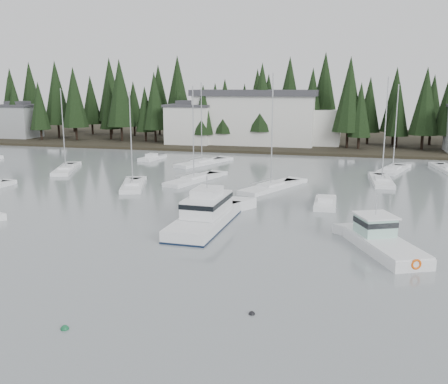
% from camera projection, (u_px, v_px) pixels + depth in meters
% --- Properties ---
extents(ground, '(260.00, 260.00, 0.00)m').
position_uv_depth(ground, '(39.00, 344.00, 24.20)').
color(ground, gray).
rests_on(ground, ground).
extents(far_shore_land, '(240.00, 54.00, 1.00)m').
position_uv_depth(far_shore_land, '(288.00, 139.00, 116.10)').
color(far_shore_land, black).
rests_on(far_shore_land, ground).
extents(conifer_treeline, '(200.00, 22.00, 20.00)m').
position_uv_depth(conifer_treeline, '(282.00, 144.00, 105.68)').
color(conifer_treeline, black).
rests_on(conifer_treeline, ground).
extents(house_west, '(9.54, 7.42, 8.75)m').
position_uv_depth(house_west, '(190.00, 123.00, 102.42)').
color(house_west, silver).
rests_on(house_west, ground).
extents(house_far_west, '(8.48, 7.42, 8.25)m').
position_uv_depth(house_far_west, '(19.00, 120.00, 114.50)').
color(house_far_west, '#999EA0').
rests_on(house_far_west, ground).
extents(harbor_inn, '(29.50, 11.50, 10.90)m').
position_uv_depth(harbor_inn, '(265.00, 118.00, 101.72)').
color(harbor_inn, silver).
rests_on(harbor_inn, ground).
extents(cabin_cruiser_center, '(4.11, 12.10, 5.15)m').
position_uv_depth(cabin_cruiser_center, '(206.00, 217.00, 44.66)').
color(cabin_cruiser_center, white).
rests_on(cabin_cruiser_center, ground).
extents(lobster_boat_teal, '(6.30, 9.06, 4.78)m').
position_uv_depth(lobster_boat_teal, '(382.00, 243.00, 37.88)').
color(lobster_boat_teal, white).
rests_on(lobster_boat_teal, ground).
extents(sailboat_2, '(5.10, 8.67, 13.00)m').
position_uv_depth(sailboat_2, '(393.00, 171.00, 72.70)').
color(sailboat_2, white).
rests_on(sailboat_2, ground).
extents(sailboat_4, '(5.47, 10.54, 12.79)m').
position_uv_depth(sailboat_4, '(194.00, 181.00, 65.31)').
color(sailboat_4, white).
rests_on(sailboat_4, ground).
extents(sailboat_6, '(6.57, 10.61, 13.30)m').
position_uv_depth(sailboat_6, '(202.00, 164.00, 79.34)').
color(sailboat_6, white).
rests_on(sailboat_6, ground).
extents(sailboat_7, '(6.65, 10.44, 14.29)m').
position_uv_depth(sailboat_7, '(271.00, 188.00, 60.44)').
color(sailboat_7, white).
rests_on(sailboat_7, ground).
extents(sailboat_8, '(5.69, 9.85, 12.43)m').
position_uv_depth(sailboat_8, '(66.00, 170.00, 73.13)').
color(sailboat_8, white).
rests_on(sailboat_8, ground).
extents(sailboat_10, '(5.10, 8.52, 12.11)m').
position_uv_depth(sailboat_10, '(133.00, 187.00, 61.30)').
color(sailboat_10, white).
rests_on(sailboat_10, ground).
extents(sailboat_11, '(2.87, 8.85, 13.95)m').
position_uv_depth(sailboat_11, '(382.00, 182.00, 64.29)').
color(sailboat_11, white).
rests_on(sailboat_11, ground).
extents(sailboat_12, '(3.69, 9.49, 13.84)m').
position_uv_depth(sailboat_12, '(448.00, 171.00, 72.92)').
color(sailboat_12, white).
rests_on(sailboat_12, ground).
extents(runabout_1, '(2.32, 5.70, 1.42)m').
position_uv_depth(runabout_1, '(325.00, 205.00, 51.98)').
color(runabout_1, white).
rests_on(runabout_1, ground).
extents(runabout_3, '(2.98, 5.83, 1.42)m').
position_uv_depth(runabout_3, '(152.00, 159.00, 84.22)').
color(runabout_3, white).
rests_on(runabout_3, ground).
extents(mooring_buoy_green, '(0.44, 0.44, 0.44)m').
position_uv_depth(mooring_buoy_green, '(65.00, 329.00, 25.72)').
color(mooring_buoy_green, '#145933').
rests_on(mooring_buoy_green, ground).
extents(mooring_buoy_dark, '(0.37, 0.37, 0.37)m').
position_uv_depth(mooring_buoy_dark, '(252.00, 314.00, 27.40)').
color(mooring_buoy_dark, black).
rests_on(mooring_buoy_dark, ground).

